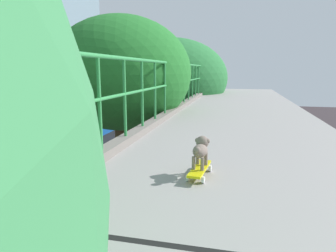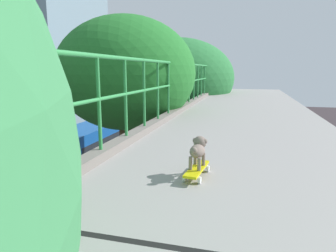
{
  "view_description": "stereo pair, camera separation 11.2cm",
  "coord_description": "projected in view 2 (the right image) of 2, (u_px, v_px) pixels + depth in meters",
  "views": [
    {
      "loc": [
        1.33,
        -1.2,
        6.93
      ],
      "look_at": [
        0.43,
        2.58,
        6.2
      ],
      "focal_mm": 31.78,
      "sensor_mm": 36.0,
      "label": 1
    },
    {
      "loc": [
        1.43,
        -1.17,
        6.93
      ],
      "look_at": [
        0.43,
        2.58,
        6.2
      ],
      "focal_mm": 31.78,
      "sensor_mm": 36.0,
      "label": 2
    }
  ],
  "objects": [
    {
      "name": "car_blue_fifth",
      "position": [
        100.0,
        214.0,
        13.02
      ],
      "size": [
        1.86,
        4.1,
        1.51
      ],
      "color": "#203199",
      "rests_on": "ground"
    },
    {
      "name": "city_bus",
      "position": [
        106.0,
        140.0,
        21.66
      ],
      "size": [
        2.62,
        11.42,
        3.34
      ],
      "color": "#104692",
      "rests_on": "ground"
    },
    {
      "name": "roadside_tree_mid",
      "position": [
        126.0,
        78.0,
        7.87
      ],
      "size": [
        3.67,
        3.67,
        8.32
      ],
      "color": "#4D3C24",
      "rests_on": "ground"
    },
    {
      "name": "roadside_tree_far",
      "position": [
        179.0,
        79.0,
        14.43
      ],
      "size": [
        5.3,
        5.3,
        8.43
      ],
      "color": "#513A22",
      "rests_on": "ground"
    },
    {
      "name": "toy_skateboard",
      "position": [
        197.0,
        170.0,
        2.99
      ],
      "size": [
        0.21,
        0.55,
        0.09
      ],
      "color": "#CFC10D",
      "rests_on": "overpass_deck"
    },
    {
      "name": "small_dog",
      "position": [
        198.0,
        149.0,
        2.98
      ],
      "size": [
        0.17,
        0.35,
        0.3
      ],
      "color": "#7B695F",
      "rests_on": "toy_skateboard"
    }
  ]
}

